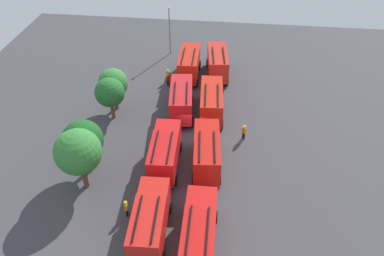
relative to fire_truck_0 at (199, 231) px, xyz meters
The scene contains 19 objects.
ground_plane 13.78m from the fire_truck_0, ahead, with size 63.16×63.16×0.00m, color #423F44.
fire_truck_0 is the anchor object (origin of this frame).
fire_truck_1 9.18m from the fire_truck_0, ahead, with size 7.39×3.27×3.88m.
fire_truck_2 17.66m from the fire_truck_0, ahead, with size 7.35×3.14×3.88m.
fire_truck_3 26.81m from the fire_truck_0, ahead, with size 7.43×3.43×3.88m.
fire_truck_4 4.08m from the fire_truck_0, 82.05° to the left, with size 7.31×3.04×3.88m.
fire_truck_5 9.64m from the fire_truck_0, 26.06° to the left, with size 7.30×3.00×3.88m.
fire_truck_6 18.07m from the fire_truck_0, 12.34° to the left, with size 7.42×3.39×3.88m.
fire_truck_7 26.38m from the fire_truck_0, ahead, with size 7.26×2.91×3.88m.
firefighter_0 24.56m from the fire_truck_0, 15.31° to the left, with size 0.27×0.43×1.64m.
firefighter_1 14.43m from the fire_truck_0, 14.14° to the right, with size 0.47×0.46×1.82m.
firefighter_2 7.11m from the fire_truck_0, 70.09° to the left, with size 0.44×0.30×1.81m.
firefighter_3 25.56m from the fire_truck_0, 15.07° to the left, with size 0.33×0.46×1.80m.
tree_0 12.73m from the fire_truck_0, 64.78° to the left, with size 4.23×4.23×6.56m.
tree_1 13.90m from the fire_truck_0, 57.93° to the left, with size 3.87×3.87×5.99m.
tree_2 19.93m from the fire_truck_0, 36.19° to the left, with size 3.38×3.38×5.24m.
tree_3 21.49m from the fire_truck_0, 33.61° to the left, with size 3.45×3.45×5.35m.
traffic_cone_0 25.17m from the fire_truck_0, 14.37° to the left, with size 0.51×0.51×0.73m, color #F2600C.
lamppost 33.48m from the fire_truck_0, 13.16° to the left, with size 0.36×0.36×7.24m.
Camera 1 is at (-30.43, -3.52, 26.64)m, focal length 34.31 mm.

